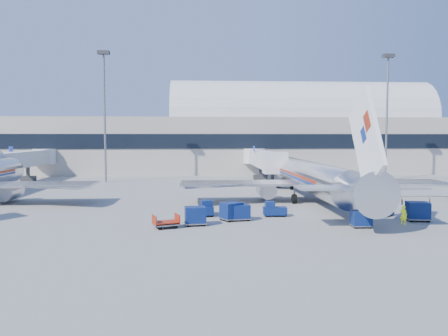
{
  "coord_description": "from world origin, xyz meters",
  "views": [
    {
      "loc": [
        -3.92,
        -46.9,
        7.77
      ],
      "look_at": [
        -0.76,
        6.0,
        4.07
      ],
      "focal_mm": 35.0,
      "sensor_mm": 36.0,
      "label": 1
    }
  ],
  "objects": [
    {
      "name": "tug_left",
      "position": [
        -3.15,
        -3.82,
        0.73
      ],
      "size": [
        1.53,
        2.6,
        1.61
      ],
      "rotation": [
        0.0,
        0.0,
        1.7
      ],
      "color": "#0B1C54",
      "rests_on": "ground"
    },
    {
      "name": "ground",
      "position": [
        0.0,
        0.0,
        0.0
      ],
      "size": [
        260.0,
        260.0,
        0.0
      ],
      "primitive_type": "plane",
      "color": "gray",
      "rests_on": "ground"
    },
    {
      "name": "cart_train_a",
      "position": [
        0.05,
        -6.6,
        0.8
      ],
      "size": [
        1.89,
        1.56,
        1.5
      ],
      "rotation": [
        0.0,
        0.0,
        0.17
      ],
      "color": "#0B1C54",
      "rests_on": "ground"
    },
    {
      "name": "mast_east",
      "position": [
        30.0,
        30.0,
        14.79
      ],
      "size": [
        2.0,
        1.2,
        22.6
      ],
      "color": "slate",
      "rests_on": "ground"
    },
    {
      "name": "cart_solo_far",
      "position": [
        16.5,
        -7.84,
        0.96
      ],
      "size": [
        2.27,
        1.88,
        1.79
      ],
      "rotation": [
        0.0,
        0.0,
        -0.17
      ],
      "color": "#0B1C54",
      "rests_on": "ground"
    },
    {
      "name": "mast_west",
      "position": [
        -20.0,
        30.0,
        14.79
      ],
      "size": [
        2.0,
        1.2,
        22.6
      ],
      "color": "slate",
      "rests_on": "ground"
    },
    {
      "name": "barrier_far",
      "position": [
        24.6,
        2.0,
        0.45
      ],
      "size": [
        3.0,
        0.55,
        0.9
      ],
      "primitive_type": "cube",
      "color": "#9E9E96",
      "rests_on": "ground"
    },
    {
      "name": "tug_lead",
      "position": [
        3.54,
        -4.62,
        0.68
      ],
      "size": [
        2.31,
        1.19,
        1.49
      ],
      "rotation": [
        0.0,
        0.0,
        -0.02
      ],
      "color": "#0B1C54",
      "rests_on": "ground"
    },
    {
      "name": "jetbridge_mid",
      "position": [
        -34.4,
        30.81,
        3.93
      ],
      "size": [
        4.4,
        27.5,
        6.25
      ],
      "color": "silver",
      "rests_on": "ground"
    },
    {
      "name": "cart_open_red",
      "position": [
        -6.68,
        -9.64,
        0.41
      ],
      "size": [
        2.51,
        2.13,
        0.57
      ],
      "rotation": [
        0.0,
        0.0,
        0.34
      ],
      "color": "slate",
      "rests_on": "ground"
    },
    {
      "name": "jetbridge_near",
      "position": [
        7.6,
        30.81,
        3.93
      ],
      "size": [
        4.4,
        27.5,
        6.25
      ],
      "color": "silver",
      "rests_on": "ground"
    },
    {
      "name": "barrier_mid",
      "position": [
        21.3,
        2.0,
        0.45
      ],
      "size": [
        3.0,
        0.55,
        0.9
      ],
      "primitive_type": "cube",
      "color": "#9E9E96",
      "rests_on": "ground"
    },
    {
      "name": "airliner_main",
      "position": [
        10.0,
        4.51,
        2.93
      ],
      "size": [
        32.0,
        37.26,
        12.07
      ],
      "color": "silver",
      "rests_on": "ground"
    },
    {
      "name": "tug_right",
      "position": [
        14.5,
        -4.45,
        0.61
      ],
      "size": [
        2.21,
        2.17,
        1.35
      ],
      "rotation": [
        0.0,
        0.0,
        -0.76
      ],
      "color": "#0B1C54",
      "rests_on": "ground"
    },
    {
      "name": "cart_solo_near",
      "position": [
        10.14,
        -10.41,
        0.79
      ],
      "size": [
        1.72,
        1.33,
        1.48
      ],
      "rotation": [
        0.0,
        0.0,
        -0.03
      ],
      "color": "#0B1C54",
      "rests_on": "ground"
    },
    {
      "name": "ramp_worker",
      "position": [
        14.48,
        -9.21,
        0.84
      ],
      "size": [
        0.7,
        0.73,
        1.68
      ],
      "primitive_type": "imported",
      "rotation": [
        0.0,
        0.0,
        2.28
      ],
      "color": "#D3FA1A",
      "rests_on": "ground"
    },
    {
      "name": "barrier_near",
      "position": [
        18.0,
        2.0,
        0.45
      ],
      "size": [
        3.0,
        0.55,
        0.9
      ],
      "primitive_type": "cube",
      "color": "#9E9E96",
      "rests_on": "ground"
    },
    {
      "name": "cart_train_b",
      "position": [
        -0.82,
        -6.52,
        0.9
      ],
      "size": [
        2.41,
        2.27,
        1.69
      ],
      "rotation": [
        0.0,
        0.0,
        0.57
      ],
      "color": "#0B1C54",
      "rests_on": "ground"
    },
    {
      "name": "cart_train_c",
      "position": [
        -4.18,
        -8.64,
        0.89
      ],
      "size": [
        2.05,
        1.66,
        1.66
      ],
      "rotation": [
        0.0,
        0.0,
        0.13
      ],
      "color": "#0B1C54",
      "rests_on": "ground"
    },
    {
      "name": "terminal",
      "position": [
        -13.6,
        55.96,
        7.52
      ],
      "size": [
        170.0,
        28.15,
        21.0
      ],
      "color": "#B2AA9E",
      "rests_on": "ground"
    }
  ]
}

